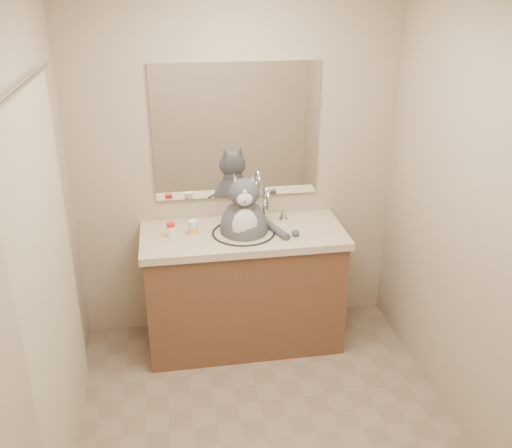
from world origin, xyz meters
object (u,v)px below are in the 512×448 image
Objects in this scene: cat at (244,226)px; grey_canister at (192,229)px; pill_bottle_orange at (193,228)px; pill_bottle_redcap at (171,230)px.

cat is 0.34m from grey_canister.
cat is 0.33m from pill_bottle_orange.
pill_bottle_redcap is 0.14m from pill_bottle_orange.
cat is 6.71× the size of pill_bottle_redcap.
pill_bottle_orange is 0.03m from grey_canister.
grey_canister is (-0.34, 0.02, -0.01)m from cat.
pill_bottle_redcap is 0.93× the size of pill_bottle_orange.
pill_bottle_orange is (-0.33, 0.00, 0.01)m from cat.
pill_bottle_redcap is at bearing -171.02° from grey_canister.
cat reaches higher than grey_canister.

